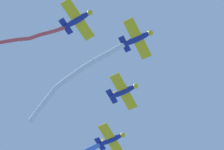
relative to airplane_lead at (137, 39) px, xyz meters
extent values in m
ellipsoid|color=navy|center=(0.00, -0.13, -0.01)|extent=(1.24, 5.33, 1.08)
sphere|color=yellow|center=(0.07, 2.40, -0.01)|extent=(0.95, 0.95, 0.92)
ellipsoid|color=black|center=(0.02, 0.53, 0.39)|extent=(0.76, 1.35, 0.58)
cube|color=yellow|center=(0.00, 0.05, -0.16)|extent=(7.76, 2.04, 0.14)
cube|color=navy|center=(-0.07, -2.36, 0.08)|extent=(3.04, 1.10, 0.12)
cube|color=yellow|center=(-0.07, -2.25, 0.65)|extent=(0.18, 1.21, 1.49)
cylinder|color=white|center=(-0.32, -4.30, -0.01)|extent=(1.55, 3.18, 1.23)
cylinder|color=white|center=(-0.75, -7.29, 0.17)|extent=(1.60, 3.09, 1.43)
cylinder|color=white|center=(-1.25, -10.25, 0.37)|extent=(1.67, 3.13, 1.24)
cylinder|color=white|center=(-2.00, -13.14, 0.73)|extent=(2.06, 3.15, 1.75)
cylinder|color=white|center=(-2.84, -15.95, 1.02)|extent=(1.68, 3.00, 0.93)
cylinder|color=white|center=(-3.89, -18.47, 1.06)|extent=(2.12, 2.73, 1.00)
cylinder|color=white|center=(-5.25, -20.88, 1.07)|extent=(2.23, 2.97, 0.98)
cylinder|color=white|center=(-6.73, -23.46, 1.12)|extent=(2.41, 3.06, 1.14)
sphere|color=white|center=(-0.08, -2.78, -0.07)|extent=(0.89, 0.89, 0.89)
sphere|color=white|center=(-0.55, -5.82, 0.06)|extent=(0.89, 0.89, 0.89)
sphere|color=white|center=(-0.95, -8.77, 0.29)|extent=(0.89, 0.89, 0.89)
sphere|color=white|center=(-1.56, -11.72, 0.45)|extent=(0.89, 0.89, 0.89)
sphere|color=white|center=(-2.44, -14.57, 1.00)|extent=(0.89, 0.89, 0.89)
sphere|color=white|center=(-3.24, -17.32, 1.03)|extent=(0.89, 0.89, 0.89)
sphere|color=white|center=(-4.54, -19.61, 1.10)|extent=(0.89, 0.89, 0.89)
sphere|color=white|center=(-5.96, -22.16, 1.03)|extent=(0.89, 0.89, 0.89)
sphere|color=white|center=(-7.51, -24.76, 1.21)|extent=(0.89, 0.89, 0.89)
ellipsoid|color=navy|center=(-8.40, -6.37, -0.01)|extent=(1.31, 5.34, 1.08)
sphere|color=yellow|center=(-8.29, -3.85, -0.01)|extent=(0.96, 0.96, 0.92)
ellipsoid|color=black|center=(-8.37, -5.71, 0.39)|extent=(0.78, 1.35, 0.58)
cube|color=yellow|center=(-8.39, -6.19, -0.16)|extent=(7.78, 2.13, 0.14)
cube|color=navy|center=(-8.49, -8.60, 0.08)|extent=(3.05, 1.14, 0.12)
cube|color=yellow|center=(-8.49, -8.49, 0.65)|extent=(0.20, 1.21, 1.49)
ellipsoid|color=navy|center=(7.08, -7.82, 0.29)|extent=(1.69, 5.39, 1.08)
sphere|color=yellow|center=(7.38, -5.31, 0.29)|extent=(1.02, 1.02, 0.92)
ellipsoid|color=black|center=(7.16, -7.17, 0.69)|extent=(0.87, 1.40, 0.58)
cube|color=yellow|center=(7.11, -7.64, 0.14)|extent=(7.86, 2.69, 0.14)
cube|color=navy|center=(6.83, -10.03, 0.38)|extent=(3.11, 1.35, 0.12)
cube|color=yellow|center=(6.84, -9.93, 0.95)|extent=(0.28, 1.21, 1.49)
cylinder|color=#DB4C4C|center=(6.86, -11.39, 0.23)|extent=(0.85, 1.93, 0.70)
cylinder|color=#DB4C4C|center=(7.05, -13.55, 0.48)|extent=(1.04, 2.59, 1.31)
cylinder|color=#DB4C4C|center=(7.24, -15.75, 0.69)|extent=(1.01, 2.01, 0.93)
cylinder|color=#DB4C4C|center=(7.58, -17.78, 0.90)|extent=(1.39, 2.32, 1.38)
cylinder|color=#DB4C4C|center=(8.15, -20.09, 1.18)|extent=(1.29, 2.66, 0.74)
sphere|color=#DB4C4C|center=(6.78, -10.45, 0.23)|extent=(0.63, 0.63, 0.63)
sphere|color=#DB4C4C|center=(6.95, -12.32, 0.24)|extent=(0.63, 0.63, 0.63)
sphere|color=#DB4C4C|center=(7.16, -14.78, 0.73)|extent=(0.63, 0.63, 0.63)
sphere|color=#DB4C4C|center=(7.33, -16.73, 0.65)|extent=(0.63, 0.63, 0.63)
sphere|color=#DB4C4C|center=(7.84, -18.84, 1.15)|extent=(0.63, 0.63, 0.63)
sphere|color=#DB4C4C|center=(8.46, -21.35, 1.21)|extent=(0.63, 0.63, 0.63)
ellipsoid|color=navy|center=(-16.79, -12.62, -0.31)|extent=(1.26, 5.33, 1.08)
sphere|color=yellow|center=(-16.70, -10.09, -0.31)|extent=(0.95, 0.95, 0.92)
ellipsoid|color=black|center=(-16.77, -11.95, 0.09)|extent=(0.77, 1.35, 0.58)
cube|color=yellow|center=(-16.78, -12.43, -0.46)|extent=(7.76, 2.07, 0.14)
cube|color=navy|center=(-16.87, -14.84, -0.22)|extent=(3.04, 1.11, 0.12)
cube|color=yellow|center=(-16.86, -14.73, 0.35)|extent=(0.19, 1.21, 1.49)
cylinder|color=#4C75DB|center=(-17.08, -16.77, -0.29)|extent=(1.63, 3.15, 1.40)
sphere|color=#4C75DB|center=(-16.88, -15.26, -0.37)|extent=(0.95, 0.95, 0.95)
camera|label=1|loc=(31.00, 9.44, -74.12)|focal=77.00mm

